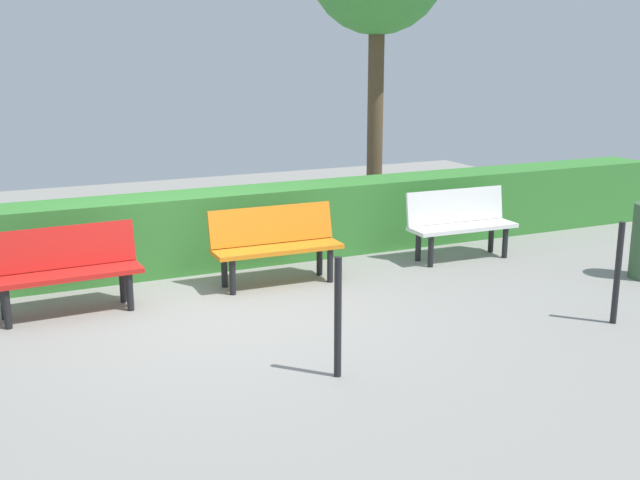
# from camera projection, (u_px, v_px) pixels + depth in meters

# --- Properties ---
(ground_plane) EXTENTS (16.38, 16.38, 0.00)m
(ground_plane) POSITION_uv_depth(u_px,v_px,m) (219.00, 313.00, 7.78)
(ground_plane) COLOR gray
(bench_white) EXTENTS (1.40, 0.50, 0.86)m
(bench_white) POSITION_uv_depth(u_px,v_px,m) (460.00, 221.00, 9.71)
(bench_white) COLOR white
(bench_white) RESTS_ON ground_plane
(bench_orange) EXTENTS (1.46, 0.50, 0.86)m
(bench_orange) POSITION_uv_depth(u_px,v_px,m) (275.00, 242.00, 8.67)
(bench_orange) COLOR orange
(bench_orange) RESTS_ON ground_plane
(bench_red) EXTENTS (1.48, 0.51, 0.86)m
(bench_red) POSITION_uv_depth(u_px,v_px,m) (64.00, 266.00, 7.69)
(bench_red) COLOR red
(bench_red) RESTS_ON ground_plane
(hedge_row) EXTENTS (12.38, 0.68, 0.90)m
(hedge_row) POSITION_uv_depth(u_px,v_px,m) (256.00, 225.00, 9.61)
(hedge_row) COLOR #387F33
(hedge_row) RESTS_ON ground_plane
(railing_post_near) EXTENTS (0.06, 0.06, 1.00)m
(railing_post_near) POSITION_uv_depth(u_px,v_px,m) (618.00, 273.00, 7.38)
(railing_post_near) COLOR black
(railing_post_near) RESTS_ON ground_plane
(railing_post_mid) EXTENTS (0.06, 0.06, 1.00)m
(railing_post_mid) POSITION_uv_depth(u_px,v_px,m) (338.00, 318.00, 6.17)
(railing_post_mid) COLOR black
(railing_post_mid) RESTS_ON ground_plane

